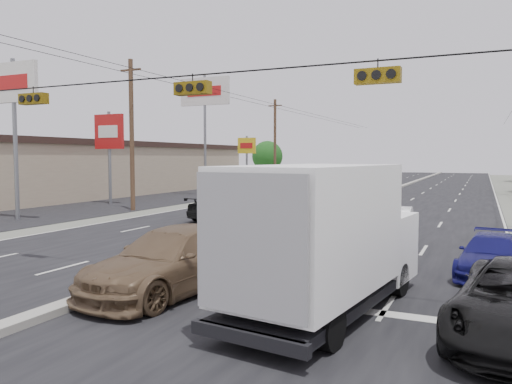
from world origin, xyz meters
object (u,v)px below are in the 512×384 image
pole_sign_near (14,95)px  queue_car_b (389,227)px  tree_left_far (267,156)px  red_sedan (258,237)px  box_truck (326,238)px  queue_car_d (492,256)px  oncoming_far (329,196)px  pole_sign_far (247,150)px  utility_pole_left_b (132,134)px  utility_pole_left_c (275,143)px  pole_sign_mid (109,137)px  oncoming_near (222,207)px  queue_car_a (317,216)px  tan_sedan (174,261)px  pole_sign_billboard (205,99)px

pole_sign_near → queue_car_b: (20.44, 0.32, -6.24)m
tree_left_far → red_sedan: size_ratio=1.49×
box_truck → queue_car_d: (3.51, 5.51, -1.13)m
pole_sign_near → oncoming_far: (13.60, 15.42, -6.27)m
pole_sign_far → queue_car_b: (21.44, -31.68, -3.63)m
queue_car_b → utility_pole_left_b: bearing=155.6°
utility_pole_left_b → utility_pole_left_c: 25.00m
pole_sign_mid → queue_car_b: bearing=-23.3°
pole_sign_near → queue_car_d: pole_sign_near is taller
oncoming_near → oncoming_far: oncoming_far is taller
utility_pole_left_c → oncoming_near: 28.24m
pole_sign_far → queue_car_a: bearing=-58.4°
tree_left_far → queue_car_d: size_ratio=1.44×
pole_sign_near → utility_pole_left_c: bearing=85.5°
oncoming_near → oncoming_far: size_ratio=0.89×
red_sedan → tan_sedan: bearing=-90.1°
tree_left_far → queue_car_a: tree_left_far is taller
queue_car_a → queue_car_d: 10.52m
red_sedan → pole_sign_far: bearing=116.1°
utility_pole_left_b → pole_sign_mid: (-4.50, 3.00, 0.01)m
pole_sign_mid → tan_sedan: 26.69m
utility_pole_left_b → pole_sign_billboard: 13.68m
queue_car_a → oncoming_far: (-2.80, 11.72, 0.10)m
pole_sign_mid → box_truck: bearing=-40.1°
pole_sign_far → queue_car_a: pole_sign_far is taller
queue_car_a → pole_sign_near: bearing=-168.5°
utility_pole_left_c → oncoming_near: size_ratio=2.06×
pole_sign_billboard → oncoming_near: 19.51m
utility_pole_left_c → queue_car_b: bearing=-60.5°
pole_sign_far → oncoming_far: 22.39m
tan_sedan → oncoming_near: bearing=121.3°
pole_sign_mid → red_sedan: pole_sign_mid is taller
tan_sedan → utility_pole_left_b: bearing=138.9°
pole_sign_far → oncoming_far: bearing=-48.6°
queue_car_a → oncoming_near: size_ratio=0.80×
oncoming_far → oncoming_near: bearing=73.6°
oncoming_near → pole_sign_billboard: bearing=-50.2°
oncoming_far → pole_sign_far: bearing=-46.9°
pole_sign_near → pole_sign_billboard: pole_sign_billboard is taller
pole_sign_far → pole_sign_mid: bearing=-92.6°
pole_sign_far → oncoming_near: (11.25, -26.80, -3.70)m
tree_left_far → oncoming_near: tree_left_far is taller
pole_sign_mid → utility_pole_left_c: bearing=78.4°
pole_sign_billboard → oncoming_far: 16.08m
pole_sign_far → utility_pole_left_c: bearing=0.0°
utility_pole_left_c → pole_sign_billboard: bearing=-99.5°
queue_car_a → queue_car_b: 5.26m
tree_left_far → queue_car_b: tree_left_far is taller
utility_pole_left_b → pole_sign_far: (-3.50, 25.00, -0.70)m
oncoming_far → tree_left_far: bearing=-58.9°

